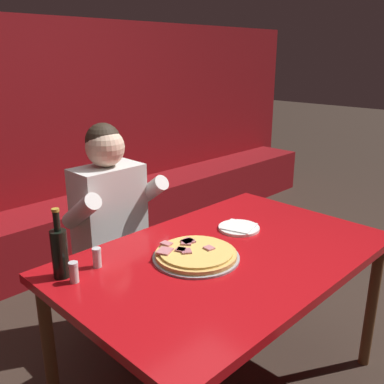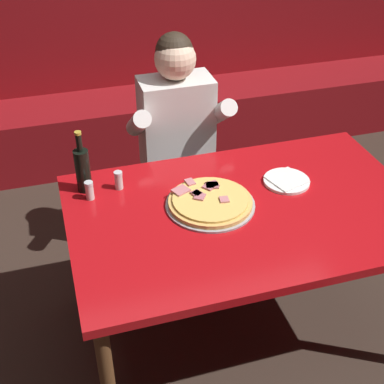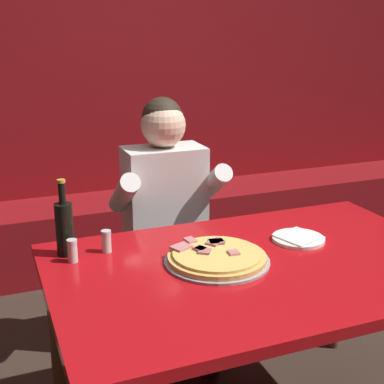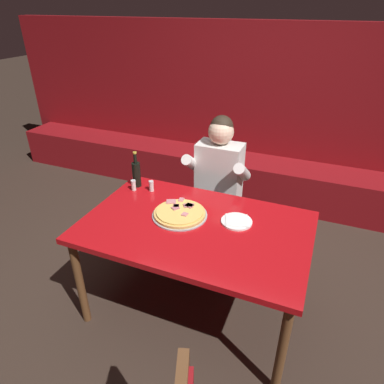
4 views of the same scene
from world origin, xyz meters
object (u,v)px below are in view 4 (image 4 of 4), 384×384
object	(u,v)px
plate_white_paper	(237,221)
beer_bottle	(136,173)
pizza	(180,213)
main_dining_table	(195,233)
shaker_parmesan	(134,186)
diner_seated_blue_shirt	(216,184)
shaker_black_pepper	(151,186)

from	to	relation	value
plate_white_paper	beer_bottle	size ratio (longest dim) A/B	0.72
pizza	plate_white_paper	size ratio (longest dim) A/B	1.83
main_dining_table	beer_bottle	bearing A→B (deg)	152.44
shaker_parmesan	diner_seated_blue_shirt	world-z (taller)	diner_seated_blue_shirt
pizza	shaker_parmesan	xyz separation A→B (m)	(-0.48, 0.19, 0.02)
shaker_parmesan	shaker_black_pepper	distance (m)	0.14
pizza	plate_white_paper	world-z (taller)	pizza
main_dining_table	beer_bottle	xyz separation A→B (m)	(-0.64, 0.33, 0.18)
pizza	shaker_parmesan	world-z (taller)	shaker_parmesan
pizza	diner_seated_blue_shirt	size ratio (longest dim) A/B	0.30
main_dining_table	beer_bottle	size ratio (longest dim) A/B	5.15
shaker_black_pepper	diner_seated_blue_shirt	size ratio (longest dim) A/B	0.07
shaker_parmesan	plate_white_paper	bearing A→B (deg)	-8.23
shaker_parmesan	diner_seated_blue_shirt	xyz separation A→B (m)	(0.53, 0.44, -0.10)
plate_white_paper	shaker_black_pepper	bearing A→B (deg)	167.08
plate_white_paper	shaker_parmesan	xyz separation A→B (m)	(-0.87, 0.13, 0.03)
diner_seated_blue_shirt	plate_white_paper	bearing A→B (deg)	-59.00
shaker_parmesan	main_dining_table	bearing A→B (deg)	-22.39
shaker_parmesan	diner_seated_blue_shirt	size ratio (longest dim) A/B	0.07
plate_white_paper	shaker_black_pepper	distance (m)	0.76
diner_seated_blue_shirt	shaker_parmesan	bearing A→B (deg)	-140.14
pizza	diner_seated_blue_shirt	distance (m)	0.64
shaker_black_pepper	diner_seated_blue_shirt	distance (m)	0.57
plate_white_paper	shaker_parmesan	size ratio (longest dim) A/B	2.44
main_dining_table	plate_white_paper	distance (m)	0.29
shaker_parmesan	shaker_black_pepper	bearing A→B (deg)	17.78
shaker_black_pepper	beer_bottle	bearing A→B (deg)	167.67
main_dining_table	shaker_parmesan	world-z (taller)	shaker_parmesan
plate_white_paper	shaker_parmesan	bearing A→B (deg)	171.77
beer_bottle	shaker_parmesan	bearing A→B (deg)	-80.69
beer_bottle	shaker_parmesan	size ratio (longest dim) A/B	3.40
beer_bottle	shaker_parmesan	xyz separation A→B (m)	(0.01, -0.08, -0.07)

